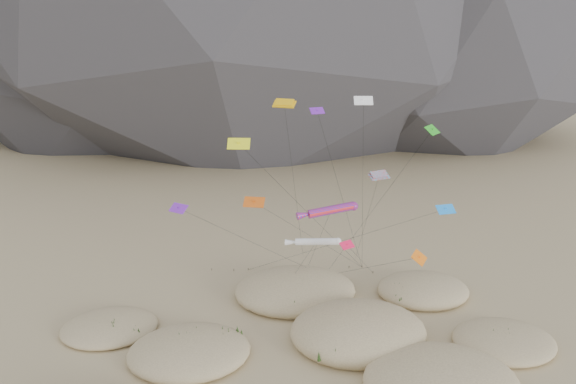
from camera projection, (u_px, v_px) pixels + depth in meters
The scene contains 9 objects.
ground at pixel (326, 378), 52.84m from camera, with size 500.00×500.00×0.00m, color #CCB789.
dunes at pixel (310, 348), 56.43m from camera, with size 51.82×37.94×4.50m.
dune_grass at pixel (312, 347), 56.43m from camera, with size 43.07×28.35×1.54m.
kite_stakes at pixel (301, 270), 75.37m from camera, with size 21.34×3.93×0.30m.
rainbow_tube_kite at pixel (329, 210), 62.46m from camera, with size 7.20×10.86×12.80m.
white_tube_kite at pixel (314, 242), 57.67m from camera, with size 5.70×13.51×11.07m.
orange_parafoil at pixel (285, 106), 60.51m from camera, with size 5.74×13.82×24.19m.
multi_parafoil at pixel (379, 177), 59.58m from camera, with size 3.30×16.30×17.02m.
delta_kites at pixel (337, 184), 58.80m from camera, with size 29.37×20.30×24.15m.
Camera 1 is at (-9.90, -44.30, 32.47)m, focal length 35.00 mm.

